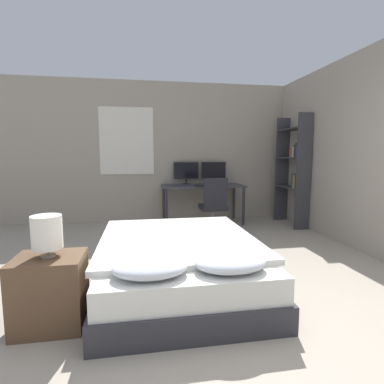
% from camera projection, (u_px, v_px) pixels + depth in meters
% --- Properties ---
extents(ground_plane, '(20.00, 20.00, 0.00)m').
position_uv_depth(ground_plane, '(264.00, 358.00, 1.94)').
color(ground_plane, '#9E9384').
extents(wall_back, '(12.00, 0.08, 2.70)m').
position_uv_depth(wall_back, '(179.00, 152.00, 5.93)').
color(wall_back, '#9E9384').
rests_on(wall_back, ground_plane).
extents(bed, '(1.52, 2.00, 0.56)m').
position_uv_depth(bed, '(179.00, 262.00, 2.97)').
color(bed, '#2D2D33').
rests_on(bed, ground_plane).
extents(nightstand, '(0.50, 0.41, 0.55)m').
position_uv_depth(nightstand, '(51.00, 292.00, 2.27)').
color(nightstand, brown).
rests_on(nightstand, ground_plane).
extents(bedside_lamp, '(0.22, 0.22, 0.31)m').
position_uv_depth(bedside_lamp, '(47.00, 232.00, 2.21)').
color(bedside_lamp, gray).
rests_on(bedside_lamp, nightstand).
extents(desk, '(1.54, 0.69, 0.74)m').
position_uv_depth(desk, '(202.00, 189.00, 5.68)').
color(desk, '#38383D').
rests_on(desk, ground_plane).
extents(monitor_left, '(0.49, 0.16, 0.43)m').
position_uv_depth(monitor_left, '(186.00, 171.00, 5.83)').
color(monitor_left, black).
rests_on(monitor_left, desk).
extents(monitor_right, '(0.49, 0.16, 0.43)m').
position_uv_depth(monitor_right, '(214.00, 171.00, 5.92)').
color(monitor_right, black).
rests_on(monitor_right, desk).
extents(keyboard, '(0.39, 0.13, 0.02)m').
position_uv_depth(keyboard, '(205.00, 186.00, 5.44)').
color(keyboard, black).
rests_on(keyboard, desk).
extents(computer_mouse, '(0.07, 0.05, 0.04)m').
position_uv_depth(computer_mouse, '(220.00, 185.00, 5.48)').
color(computer_mouse, black).
rests_on(computer_mouse, desk).
extents(office_chair, '(0.52, 0.52, 0.94)m').
position_uv_depth(office_chair, '(214.00, 212.00, 4.96)').
color(office_chair, black).
rests_on(office_chair, ground_plane).
extents(bookshelf, '(0.27, 0.82, 2.01)m').
position_uv_depth(bookshelf, '(295.00, 166.00, 5.43)').
color(bookshelf, '#333338').
rests_on(bookshelf, ground_plane).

